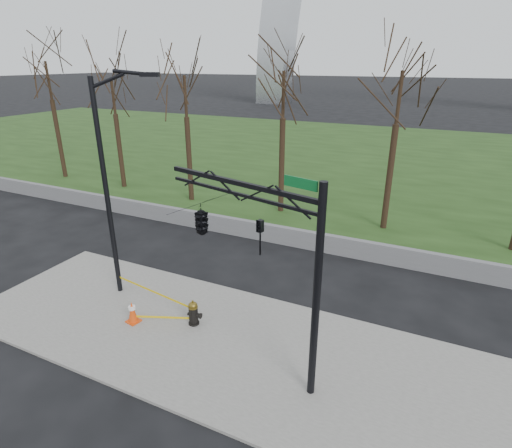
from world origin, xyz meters
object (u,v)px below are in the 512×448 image
at_px(traffic_cone, 132,312).
at_px(fire_hydrant, 194,313).
at_px(street_light, 110,176).
at_px(traffic_signal_mast, 220,225).

bearing_deg(traffic_cone, fire_hydrant, 22.16).
xyz_separation_m(street_light, traffic_signal_mast, (5.05, -1.13, -0.55)).
height_order(fire_hydrant, traffic_signal_mast, traffic_signal_mast).
height_order(fire_hydrant, traffic_cone, fire_hydrant).
bearing_deg(traffic_signal_mast, street_light, -178.55).
height_order(street_light, traffic_signal_mast, street_light).
relative_size(fire_hydrant, street_light, 0.11).
bearing_deg(street_light, fire_hydrant, -28.46).
bearing_deg(street_light, traffic_cone, -59.26).
distance_m(traffic_cone, street_light, 4.76).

